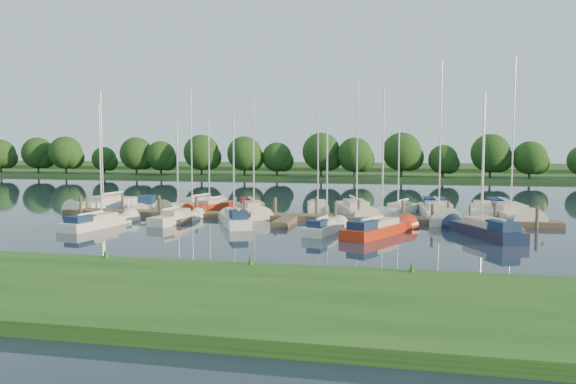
% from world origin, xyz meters
% --- Properties ---
extents(ground, '(260.00, 260.00, 0.00)m').
position_xyz_m(ground, '(0.00, 0.00, 0.00)').
color(ground, '#17212E').
rests_on(ground, ground).
extents(near_bank, '(90.00, 10.00, 0.50)m').
position_xyz_m(near_bank, '(0.00, -16.00, 0.25)').
color(near_bank, '#1A4914').
rests_on(near_bank, ground).
extents(dock, '(40.00, 6.00, 0.40)m').
position_xyz_m(dock, '(0.00, 7.31, 0.20)').
color(dock, '#4F3E2C').
rests_on(dock, ground).
extents(mooring_pilings, '(38.24, 2.84, 2.00)m').
position_xyz_m(mooring_pilings, '(0.00, 8.43, 0.60)').
color(mooring_pilings, '#473D33').
rests_on(mooring_pilings, ground).
extents(far_shore, '(180.00, 30.00, 0.60)m').
position_xyz_m(far_shore, '(0.00, 75.00, 0.30)').
color(far_shore, '#214119').
rests_on(far_shore, ground).
extents(distant_hill, '(220.00, 40.00, 1.40)m').
position_xyz_m(distant_hill, '(0.00, 100.00, 0.70)').
color(distant_hill, '#2D5123').
rests_on(distant_hill, ground).
extents(treeline, '(148.10, 10.27, 8.31)m').
position_xyz_m(treeline, '(6.11, 62.25, 4.24)').
color(treeline, '#38281C').
rests_on(treeline, ground).
extents(sailboat_n_0, '(3.08, 9.13, 11.50)m').
position_xyz_m(sailboat_n_0, '(-19.17, 12.59, 0.28)').
color(sailboat_n_0, silver).
rests_on(sailboat_n_0, ground).
extents(motorboat, '(2.83, 5.53, 1.60)m').
position_xyz_m(motorboat, '(-14.46, 11.73, 0.34)').
color(motorboat, silver).
rests_on(motorboat, ground).
extents(sailboat_n_2, '(3.61, 9.18, 11.41)m').
position_xyz_m(sailboat_n_2, '(-10.83, 14.05, 0.27)').
color(sailboat_n_2, silver).
rests_on(sailboat_n_2, ground).
extents(sailboat_n_3, '(3.03, 6.61, 8.47)m').
position_xyz_m(sailboat_n_3, '(-8.64, 12.87, 0.27)').
color(sailboat_n_3, '#B62910').
rests_on(sailboat_n_3, ground).
extents(sailboat_n_4, '(4.74, 7.91, 10.37)m').
position_xyz_m(sailboat_n_4, '(-4.03, 10.70, 0.33)').
color(sailboat_n_4, silver).
rests_on(sailboat_n_4, ground).
extents(sailboat_n_5, '(2.91, 7.72, 9.70)m').
position_xyz_m(sailboat_n_5, '(1.16, 13.61, 0.27)').
color(sailboat_n_5, silver).
rests_on(sailboat_n_5, ground).
extents(sailboat_n_6, '(4.27, 9.29, 11.79)m').
position_xyz_m(sailboat_n_6, '(4.68, 12.35, 0.28)').
color(sailboat_n_6, silver).
rests_on(sailboat_n_6, ground).
extents(sailboat_n_7, '(3.57, 6.87, 8.82)m').
position_xyz_m(sailboat_n_7, '(8.26, 14.03, 0.27)').
color(sailboat_n_7, silver).
rests_on(sailboat_n_7, ground).
extents(sailboat_n_8, '(2.98, 10.44, 13.16)m').
position_xyz_m(sailboat_n_8, '(11.47, 11.78, 0.34)').
color(sailboat_n_8, silver).
rests_on(sailboat_n_8, ground).
extents(sailboat_n_9, '(2.55, 8.06, 10.31)m').
position_xyz_m(sailboat_n_9, '(15.20, 14.06, 0.28)').
color(sailboat_n_9, silver).
rests_on(sailboat_n_9, ground).
extents(sailboat_n_10, '(3.46, 10.80, 13.47)m').
position_xyz_m(sailboat_n_10, '(17.21, 13.15, 0.33)').
color(sailboat_n_10, silver).
rests_on(sailboat_n_10, ground).
extents(sailboat_s_0, '(2.54, 7.36, 9.26)m').
position_xyz_m(sailboat_s_0, '(-12.96, 1.01, 0.31)').
color(sailboat_s_0, silver).
rests_on(sailboat_s_0, ground).
extents(sailboat_s_1, '(2.30, 6.15, 7.97)m').
position_xyz_m(sailboat_s_1, '(-8.29, 4.23, 0.28)').
color(sailboat_s_1, silver).
rests_on(sailboat_s_1, ground).
extents(sailboat_s_2, '(4.03, 6.60, 8.90)m').
position_xyz_m(sailboat_s_2, '(-3.55, 4.01, 0.34)').
color(sailboat_s_2, silver).
rests_on(sailboat_s_2, ground).
extents(sailboat_s_3, '(2.31, 5.89, 7.58)m').
position_xyz_m(sailboat_s_3, '(3.56, 1.73, 0.31)').
color(sailboat_s_3, silver).
rests_on(sailboat_s_3, ground).
extents(sailboat_s_4, '(4.58, 7.51, 9.86)m').
position_xyz_m(sailboat_s_4, '(7.19, 1.54, 0.32)').
color(sailboat_s_4, '#B62910').
rests_on(sailboat_s_4, ground).
extents(sailboat_s_5, '(4.31, 7.37, 9.78)m').
position_xyz_m(sailboat_s_5, '(13.90, 2.10, 0.34)').
color(sailboat_s_5, '#0F1A33').
rests_on(sailboat_s_5, ground).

